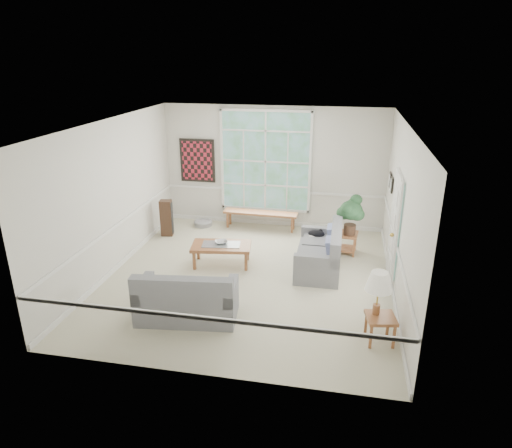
{
  "coord_description": "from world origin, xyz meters",
  "views": [
    {
      "loc": [
        1.68,
        -7.92,
        4.17
      ],
      "look_at": [
        0.1,
        0.2,
        1.05
      ],
      "focal_mm": 32.0,
      "sensor_mm": 36.0,
      "label": 1
    }
  ],
  "objects": [
    {
      "name": "coffee_table",
      "position": [
        -0.68,
        0.43,
        0.23
      ],
      "size": [
        1.3,
        0.83,
        0.45
      ],
      "primitive_type": "cube",
      "rotation": [
        0.0,
        0.0,
        0.15
      ],
      "color": "brown",
      "rests_on": "floor"
    },
    {
      "name": "side_table",
      "position": [
        2.4,
        -1.73,
        0.22
      ],
      "size": [
        0.5,
        0.5,
        0.44
      ],
      "primitive_type": "cube",
      "rotation": [
        0.0,
        0.0,
        0.18
      ],
      "color": "brown",
      "rests_on": "floor"
    },
    {
      "name": "door_sidelight",
      "position": [
        2.71,
        -0.03,
        1.15
      ],
      "size": [
        0.08,
        0.26,
        1.9
      ],
      "primitive_type": "cube",
      "color": "white",
      "rests_on": "wall_right"
    },
    {
      "name": "wall_frame_near",
      "position": [
        2.71,
        1.75,
        1.55
      ],
      "size": [
        0.04,
        0.26,
        0.32
      ],
      "primitive_type": "cube",
      "color": "black",
      "rests_on": "wall_right"
    },
    {
      "name": "houseplant",
      "position": [
        1.92,
        1.48,
        0.92
      ],
      "size": [
        0.57,
        0.57,
        0.9
      ],
      "primitive_type": null,
      "rotation": [
        0.0,
        0.0,
        0.09
      ],
      "color": "#23492A",
      "rests_on": "end_table"
    },
    {
      "name": "wall_right",
      "position": [
        2.75,
        0.0,
        1.5
      ],
      "size": [
        0.02,
        6.0,
        3.0
      ],
      "primitive_type": "cube",
      "color": "silver",
      "rests_on": "ground"
    },
    {
      "name": "end_table",
      "position": [
        1.86,
        1.54,
        0.24
      ],
      "size": [
        0.51,
        0.51,
        0.47
      ],
      "primitive_type": "cube",
      "rotation": [
        0.0,
        0.0,
        -0.1
      ],
      "color": "brown",
      "rests_on": "floor"
    },
    {
      "name": "loveseat_right",
      "position": [
        1.32,
        0.62,
        0.45
      ],
      "size": [
        0.86,
        1.67,
        0.9
      ],
      "primitive_type": "cube",
      "rotation": [
        0.0,
        0.0,
        0.0
      ],
      "color": "slate",
      "rests_on": "floor"
    },
    {
      "name": "pet_bed",
      "position": [
        -1.74,
        2.57,
        0.07
      ],
      "size": [
        0.61,
        0.61,
        0.14
      ],
      "primitive_type": "cylinder",
      "rotation": [
        0.0,
        0.0,
        0.41
      ],
      "color": "gray",
      "rests_on": "floor"
    },
    {
      "name": "floor_speaker",
      "position": [
        -2.4,
        1.77,
        0.44
      ],
      "size": [
        0.3,
        0.25,
        0.88
      ],
      "primitive_type": "cube",
      "rotation": [
        0.0,
        0.0,
        0.15
      ],
      "color": "#3B2619",
      "rests_on": "floor"
    },
    {
      "name": "floor",
      "position": [
        0.0,
        0.0,
        -0.01
      ],
      "size": [
        5.5,
        6.0,
        0.01
      ],
      "primitive_type": "cube",
      "color": "#BCB79B",
      "rests_on": "ground"
    },
    {
      "name": "window_bench",
      "position": [
        -0.26,
        2.65,
        0.22
      ],
      "size": [
        1.86,
        0.42,
        0.43
      ],
      "primitive_type": "cube",
      "rotation": [
        0.0,
        0.0,
        -0.03
      ],
      "color": "brown",
      "rests_on": "floor"
    },
    {
      "name": "wall_frame_far",
      "position": [
        2.71,
        2.15,
        1.55
      ],
      "size": [
        0.04,
        0.26,
        0.32
      ],
      "primitive_type": "cube",
      "color": "black",
      "rests_on": "wall_right"
    },
    {
      "name": "cat",
      "position": [
        1.22,
        1.21,
        0.54
      ],
      "size": [
        0.41,
        0.35,
        0.17
      ],
      "primitive_type": "ellipsoid",
      "rotation": [
        0.0,
        0.0,
        -0.33
      ],
      "color": "black",
      "rests_on": "loveseat_right"
    },
    {
      "name": "pewter_bowl",
      "position": [
        -0.68,
        0.48,
        0.49
      ],
      "size": [
        0.42,
        0.42,
        0.08
      ],
      "primitive_type": "imported",
      "rotation": [
        0.0,
        0.0,
        0.44
      ],
      "color": "#98979C",
      "rests_on": "coffee_table"
    },
    {
      "name": "window_back",
      "position": [
        -0.2,
        2.96,
        1.65
      ],
      "size": [
        2.3,
        0.08,
        2.4
      ],
      "primitive_type": "cube",
      "color": "white",
      "rests_on": "wall_back"
    },
    {
      "name": "entry_door",
      "position": [
        2.71,
        0.6,
        1.05
      ],
      "size": [
        0.08,
        0.9,
        2.1
      ],
      "primitive_type": "cube",
      "color": "white",
      "rests_on": "floor"
    },
    {
      "name": "wall_back",
      "position": [
        0.0,
        3.0,
        1.5
      ],
      "size": [
        5.5,
        0.02,
        3.0
      ],
      "primitive_type": "cube",
      "color": "silver",
      "rests_on": "ground"
    },
    {
      "name": "ceiling",
      "position": [
        0.0,
        0.0,
        3.0
      ],
      "size": [
        5.5,
        6.0,
        0.02
      ],
      "primitive_type": "cube",
      "color": "white",
      "rests_on": "ground"
    },
    {
      "name": "loveseat_front",
      "position": [
        -0.71,
        -1.62,
        0.44
      ],
      "size": [
        1.72,
        1.04,
        0.88
      ],
      "primitive_type": "cube",
      "rotation": [
        0.0,
        0.0,
        0.12
      ],
      "color": "slate",
      "rests_on": "floor"
    },
    {
      "name": "wall_left",
      "position": [
        -2.75,
        0.0,
        1.5
      ],
      "size": [
        0.02,
        6.0,
        3.0
      ],
      "primitive_type": "cube",
      "color": "silver",
      "rests_on": "ground"
    },
    {
      "name": "wall_front",
      "position": [
        0.0,
        -3.0,
        1.5
      ],
      "size": [
        5.5,
        0.02,
        3.0
      ],
      "primitive_type": "cube",
      "color": "silver",
      "rests_on": "ground"
    },
    {
      "name": "wall_art",
      "position": [
        -1.95,
        2.95,
        1.6
      ],
      "size": [
        0.9,
        0.06,
        1.1
      ],
      "primitive_type": "cube",
      "color": "maroon",
      "rests_on": "wall_back"
    },
    {
      "name": "table_lamp",
      "position": [
        2.32,
        -1.66,
        0.79
      ],
      "size": [
        0.56,
        0.56,
        0.7
      ],
      "primitive_type": null,
      "rotation": [
        0.0,
        0.0,
        0.55
      ],
      "color": "white",
      "rests_on": "side_table"
    }
  ]
}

